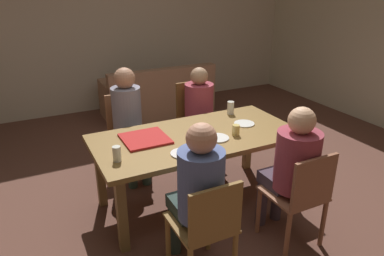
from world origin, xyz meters
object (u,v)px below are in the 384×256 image
dining_table (197,143)px  person_0 (129,115)px  person_3 (292,163)px  plate_2 (183,153)px  plate_1 (244,124)px  drinking_glass_1 (117,154)px  chair_3 (301,195)px  drinking_glass_2 (231,108)px  chair_1 (206,226)px  chair_2 (195,116)px  plate_0 (217,138)px  couch (158,97)px  person_1 (198,188)px  drinking_glass_0 (236,130)px  pizza_box_0 (145,139)px  chair_0 (126,129)px  person_2 (201,109)px

dining_table → person_0: person_0 is taller
person_3 → plate_2: (-0.75, 0.52, 0.03)m
plate_1 → drinking_glass_1: bearing=-171.3°
chair_3 → drinking_glass_2: 1.36m
dining_table → chair_1: chair_1 is taller
chair_3 → drinking_glass_1: chair_3 is taller
chair_2 → drinking_glass_2: 0.65m
chair_2 → plate_1: bearing=-83.4°
plate_0 → chair_3: bearing=-68.0°
person_3 → couch: bearing=87.3°
chair_3 → drinking_glass_1: size_ratio=6.83×
couch → person_1: bearing=-106.8°
person_3 → couch: 3.46m
chair_1 → person_1: 0.28m
plate_1 → drinking_glass_2: bearing=83.3°
drinking_glass_0 → drinking_glass_2: (0.27, 0.52, 0.02)m
drinking_glass_0 → drinking_glass_2: bearing=62.8°
chair_1 → chair_2: size_ratio=0.91×
person_1 → dining_table: bearing=63.2°
person_1 → plate_2: person_1 is taller
chair_3 → pizza_box_0: size_ratio=2.16×
chair_0 → pizza_box_0: size_ratio=2.24×
person_1 → chair_2: person_1 is taller
chair_1 → plate_2: size_ratio=4.10×
pizza_box_0 → plate_0: 0.67m
person_3 → drinking_glass_1: size_ratio=9.44×
person_0 → drinking_glass_0: size_ratio=12.21×
person_0 → chair_3: 2.00m
person_3 → couch: size_ratio=0.69×
pizza_box_0 → person_2: bearing=34.9°
person_2 → pizza_box_0: bearing=-145.1°
dining_table → person_2: (0.46, 0.77, 0.03)m
pizza_box_0 → person_0: bearing=85.0°
person_1 → drinking_glass_0: size_ratio=12.14×
chair_3 → person_3: person_3 is taller
chair_3 → drinking_glass_2: size_ratio=6.30×
pizza_box_0 → chair_0: bearing=85.9°
plate_2 → couch: couch is taller
chair_0 → person_0: person_0 is taller
drinking_glass_0 → drinking_glass_2: drinking_glass_2 is taller
person_1 → plate_1: 1.30m
plate_1 → person_1: bearing=-138.9°
person_0 → plate_2: bearing=-83.7°
person_1 → pizza_box_0: size_ratio=3.05×
drinking_glass_1 → chair_3: bearing=-31.3°
person_1 → plate_2: size_ratio=5.84×
plate_0 → dining_table: bearing=129.5°
plate_0 → plate_1: 0.47m
chair_3 → plate_0: (-0.32, 0.80, 0.25)m
person_0 → plate_2: (0.12, -1.13, 0.01)m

